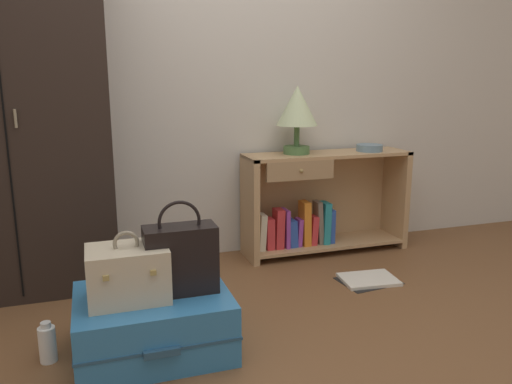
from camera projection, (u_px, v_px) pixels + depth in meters
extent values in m
plane|color=brown|center=(287.00, 367.00, 2.08)|extent=(9.00, 9.00, 0.00)
cube|color=beige|center=(202.00, 56.00, 3.18)|extent=(6.40, 0.10, 2.60)
cube|color=black|center=(11.00, 115.00, 2.65)|extent=(0.99, 0.45, 1.94)
cube|color=black|center=(4.00, 119.00, 2.44)|extent=(0.01, 0.01, 1.84)
cylinder|color=gray|center=(15.00, 118.00, 2.44)|extent=(0.01, 0.01, 0.09)
cube|color=tan|center=(250.00, 209.00, 3.25)|extent=(0.04, 0.30, 0.68)
cube|color=tan|center=(395.00, 197.00, 3.59)|extent=(0.04, 0.30, 0.68)
cube|color=tan|center=(327.00, 154.00, 3.35)|extent=(1.12, 0.30, 0.02)
cube|color=tan|center=(325.00, 243.00, 3.48)|extent=(1.04, 0.30, 0.02)
cube|color=tan|center=(317.00, 198.00, 3.56)|extent=(1.04, 0.01, 0.66)
cube|color=#A68259|center=(300.00, 171.00, 3.16)|extent=(0.45, 0.02, 0.12)
sphere|color=#9E844C|center=(301.00, 171.00, 3.14)|extent=(0.02, 0.02, 0.02)
cube|color=beige|center=(261.00, 232.00, 3.29)|extent=(0.05, 0.10, 0.24)
cube|color=red|center=(269.00, 233.00, 3.31)|extent=(0.05, 0.10, 0.21)
cube|color=red|center=(278.00, 228.00, 3.32)|extent=(0.06, 0.10, 0.26)
cube|color=purple|center=(285.00, 228.00, 3.34)|extent=(0.03, 0.12, 0.26)
cube|color=#2D51B2|center=(292.00, 233.00, 3.36)|extent=(0.07, 0.10, 0.18)
cube|color=purple|center=(298.00, 232.00, 3.38)|extent=(0.04, 0.09, 0.19)
cube|color=orange|center=(305.00, 223.00, 3.38)|extent=(0.06, 0.11, 0.30)
cube|color=red|center=(313.00, 230.00, 3.41)|extent=(0.05, 0.10, 0.20)
cube|color=#726659|center=(318.00, 222.00, 3.41)|extent=(0.05, 0.10, 0.30)
cube|color=teal|center=(324.00, 223.00, 3.42)|extent=(0.05, 0.12, 0.28)
cube|color=#2D51B2|center=(330.00, 226.00, 3.44)|extent=(0.03, 0.10, 0.23)
cylinder|color=#4C7542|center=(296.00, 150.00, 3.29)|extent=(0.17, 0.17, 0.05)
cylinder|color=#4C7542|center=(297.00, 136.00, 3.27)|extent=(0.04, 0.04, 0.13)
cone|color=beige|center=(297.00, 106.00, 3.23)|extent=(0.27, 0.27, 0.25)
cylinder|color=slate|center=(369.00, 148.00, 3.41)|extent=(0.18, 0.18, 0.05)
cube|color=teal|center=(153.00, 322.00, 2.18)|extent=(0.64, 0.50, 0.26)
cube|color=#285071|center=(153.00, 322.00, 2.18)|extent=(0.65, 0.51, 0.01)
cube|color=#285071|center=(162.00, 353.00, 1.94)|extent=(0.14, 0.02, 0.03)
cube|color=beige|center=(128.00, 274.00, 2.08)|extent=(0.32, 0.23, 0.23)
torus|color=gray|center=(126.00, 243.00, 2.05)|extent=(0.11, 0.02, 0.11)
cube|color=tan|center=(106.00, 278.00, 1.93)|extent=(0.02, 0.01, 0.02)
cube|color=tan|center=(153.00, 273.00, 1.98)|extent=(0.02, 0.01, 0.02)
cube|color=black|center=(181.00, 259.00, 2.14)|extent=(0.30, 0.14, 0.29)
torus|color=black|center=(179.00, 222.00, 2.11)|extent=(0.18, 0.01, 0.18)
cylinder|color=white|center=(48.00, 344.00, 2.11)|extent=(0.07, 0.07, 0.15)
cylinder|color=silver|center=(46.00, 325.00, 2.09)|extent=(0.04, 0.04, 0.02)
cube|color=white|center=(369.00, 279.00, 2.96)|extent=(0.34, 0.26, 0.02)
cube|color=black|center=(369.00, 281.00, 2.96)|extent=(0.36, 0.28, 0.01)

